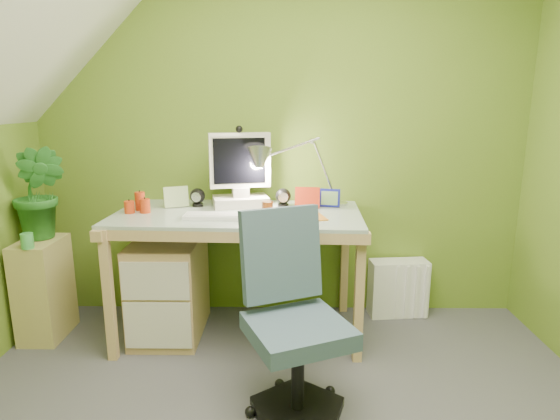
{
  "coord_description": "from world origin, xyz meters",
  "views": [
    {
      "loc": [
        0.03,
        -1.49,
        1.42
      ],
      "look_at": [
        0.0,
        1.0,
        0.85
      ],
      "focal_mm": 30.0,
      "sensor_mm": 36.0,
      "label": 1
    }
  ],
  "objects_px": {
    "desk_lamp": "(312,157)",
    "side_ledge": "(44,289)",
    "task_chair": "(298,329)",
    "monitor": "(240,165)",
    "radiator": "(398,288)",
    "potted_plant": "(40,193)",
    "desk": "(239,274)"
  },
  "relations": [
    {
      "from": "desk_lamp",
      "to": "side_ledge",
      "type": "bearing_deg",
      "value": -158.63
    },
    {
      "from": "side_ledge",
      "to": "task_chair",
      "type": "height_order",
      "value": "task_chair"
    },
    {
      "from": "monitor",
      "to": "desk_lamp",
      "type": "relative_size",
      "value": 0.83
    },
    {
      "from": "radiator",
      "to": "potted_plant",
      "type": "bearing_deg",
      "value": -178.67
    },
    {
      "from": "monitor",
      "to": "desk_lamp",
      "type": "xyz_separation_m",
      "value": [
        0.45,
        0.0,
        0.05
      ]
    },
    {
      "from": "monitor",
      "to": "desk_lamp",
      "type": "bearing_deg",
      "value": -13.1
    },
    {
      "from": "side_ledge",
      "to": "task_chair",
      "type": "distance_m",
      "value": 1.71
    },
    {
      "from": "desk_lamp",
      "to": "side_ledge",
      "type": "relative_size",
      "value": 1.01
    },
    {
      "from": "task_chair",
      "to": "desk_lamp",
      "type": "bearing_deg",
      "value": 60.69
    },
    {
      "from": "desk_lamp",
      "to": "side_ledge",
      "type": "height_order",
      "value": "desk_lamp"
    },
    {
      "from": "monitor",
      "to": "radiator",
      "type": "height_order",
      "value": "monitor"
    },
    {
      "from": "potted_plant",
      "to": "task_chair",
      "type": "xyz_separation_m",
      "value": [
        1.52,
        -0.8,
        -0.47
      ]
    },
    {
      "from": "potted_plant",
      "to": "radiator",
      "type": "height_order",
      "value": "potted_plant"
    },
    {
      "from": "monitor",
      "to": "potted_plant",
      "type": "distance_m",
      "value": 1.2
    },
    {
      "from": "task_chair",
      "to": "side_ledge",
      "type": "bearing_deg",
      "value": 131.01
    },
    {
      "from": "desk",
      "to": "desk_lamp",
      "type": "distance_m",
      "value": 0.85
    },
    {
      "from": "monitor",
      "to": "potted_plant",
      "type": "relative_size",
      "value": 0.92
    },
    {
      "from": "monitor",
      "to": "side_ledge",
      "type": "relative_size",
      "value": 0.84
    },
    {
      "from": "monitor",
      "to": "radiator",
      "type": "bearing_deg",
      "value": -8.21
    },
    {
      "from": "potted_plant",
      "to": "task_chair",
      "type": "height_order",
      "value": "potted_plant"
    },
    {
      "from": "desk",
      "to": "radiator",
      "type": "xyz_separation_m",
      "value": [
        1.05,
        0.27,
        -0.2
      ]
    },
    {
      "from": "side_ledge",
      "to": "potted_plant",
      "type": "height_order",
      "value": "potted_plant"
    },
    {
      "from": "monitor",
      "to": "task_chair",
      "type": "distance_m",
      "value": 1.2
    },
    {
      "from": "desk_lamp",
      "to": "task_chair",
      "type": "bearing_deg",
      "value": -82.92
    },
    {
      "from": "potted_plant",
      "to": "task_chair",
      "type": "distance_m",
      "value": 1.78
    },
    {
      "from": "side_ledge",
      "to": "monitor",
      "type": "bearing_deg",
      "value": 11.06
    },
    {
      "from": "task_chair",
      "to": "potted_plant",
      "type": "bearing_deg",
      "value": 129.29
    },
    {
      "from": "desk_lamp",
      "to": "radiator",
      "type": "bearing_deg",
      "value": 21.79
    },
    {
      "from": "desk_lamp",
      "to": "potted_plant",
      "type": "xyz_separation_m",
      "value": [
        -1.63,
        -0.18,
        -0.2
      ]
    },
    {
      "from": "desk",
      "to": "task_chair",
      "type": "xyz_separation_m",
      "value": [
        0.34,
        -0.8,
        0.04
      ]
    },
    {
      "from": "desk",
      "to": "potted_plant",
      "type": "relative_size",
      "value": 2.58
    },
    {
      "from": "potted_plant",
      "to": "radiator",
      "type": "distance_m",
      "value": 2.36
    }
  ]
}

